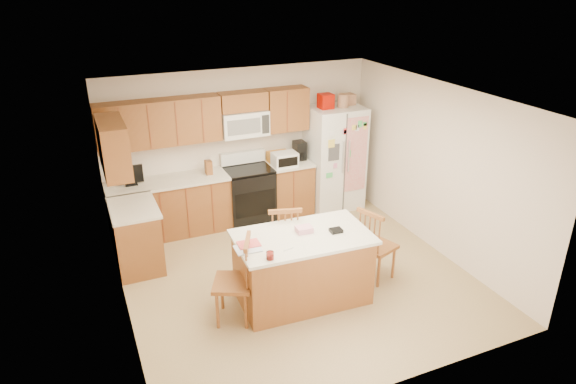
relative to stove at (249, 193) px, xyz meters
name	(u,v)px	position (x,y,z in m)	size (l,w,h in m)	color
ground	(296,276)	(0.00, -1.94, -0.47)	(4.50, 4.50, 0.00)	#8B6F51
room_shell	(297,180)	(0.00, -1.94, 0.97)	(4.60, 4.60, 2.52)	beige
cabinetry	(191,181)	(-0.98, -0.15, 0.44)	(3.36, 1.56, 2.15)	brown
stove	(249,193)	(0.00, 0.00, 0.00)	(0.76, 0.65, 1.13)	black
refrigerator	(334,157)	(1.57, -0.06, 0.45)	(0.90, 0.79, 2.04)	white
island	(302,267)	(-0.14, -2.44, -0.01)	(1.74, 1.05, 1.00)	brown
windsor_chair_left	(235,282)	(-1.05, -2.51, 0.04)	(0.60, 0.61, 1.09)	brown
windsor_chair_back	(284,242)	(-0.14, -1.83, 0.04)	(0.56, 0.55, 1.08)	brown
windsor_chair_right	(375,246)	(0.96, -2.40, 0.02)	(0.56, 0.57, 1.05)	brown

